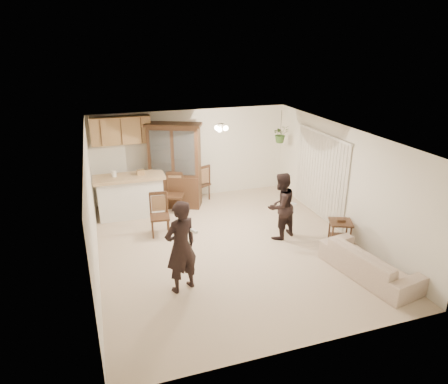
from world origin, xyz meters
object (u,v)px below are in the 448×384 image
object	(u,v)px
sofa	(370,259)
child	(280,210)
chair_bar	(160,223)
side_table	(340,232)
adult	(181,245)
china_hutch	(175,166)
chair_hutch_left	(174,201)
chair_hutch_right	(200,190)

from	to	relation	value
sofa	child	xyz separation A→B (m)	(-0.94, 2.00, 0.31)
chair_bar	side_table	bearing A→B (deg)	-18.28
adult	side_table	bearing A→B (deg)	167.79
china_hutch	chair_hutch_left	bearing A→B (deg)	-84.56
child	sofa	bearing A→B (deg)	92.30
sofa	child	bearing A→B (deg)	14.81
sofa	chair_hutch_right	bearing A→B (deg)	13.04
sofa	chair_hutch_left	xyz separation A→B (m)	(-2.94, 4.16, -0.07)
china_hutch	chair_hutch_left	size ratio (longest dim) A/B	2.15
chair_hutch_left	chair_hutch_right	bearing A→B (deg)	57.76
side_table	chair_hutch_right	size ratio (longest dim) A/B	0.61
sofa	chair_hutch_right	size ratio (longest dim) A/B	1.80
sofa	side_table	distance (m)	1.34
sofa	china_hutch	world-z (taller)	china_hutch
child	chair_bar	size ratio (longest dim) A/B	1.36
child	chair_hutch_right	distance (m)	3.06
sofa	child	size ratio (longest dim) A/B	1.39
child	chair_hutch_right	size ratio (longest dim) A/B	1.29
side_table	china_hutch	bearing A→B (deg)	132.68
adult	chair_bar	world-z (taller)	adult
adult	chair_hutch_right	xyz separation A→B (m)	(1.42, 4.13, -0.61)
chair_hutch_right	chair_bar	bearing A→B (deg)	26.85
chair_bar	chair_hutch_right	xyz separation A→B (m)	(1.43, 1.82, 0.01)
chair_bar	chair_hutch_right	distance (m)	2.32
china_hutch	chair_hutch_left	xyz separation A→B (m)	(-0.14, -0.43, -0.82)
side_table	sofa	bearing A→B (deg)	-99.17
sofa	chair_hutch_right	xyz separation A→B (m)	(-2.08, 4.81, -0.07)
sofa	side_table	bearing A→B (deg)	-19.55
side_table	chair_bar	xyz separation A→B (m)	(-3.73, 1.67, 0.01)
child	side_table	xyz separation A→B (m)	(1.15, -0.68, -0.40)
child	side_table	world-z (taller)	child
china_hutch	side_table	size ratio (longest dim) A/B	3.59
china_hutch	chair_hutch_right	distance (m)	1.12
sofa	chair_hutch_left	distance (m)	5.10
adult	chair_hutch_left	bearing A→B (deg)	-121.18
adult	child	bearing A→B (deg)	-174.82
sofa	adult	bearing A→B (deg)	68.68
adult	china_hutch	xyz separation A→B (m)	(0.70, 3.91, 0.22)
china_hutch	chair_bar	size ratio (longest dim) A/B	2.28
chair_bar	chair_hutch_left	world-z (taller)	chair_hutch_left
sofa	china_hutch	size ratio (longest dim) A/B	0.83
side_table	chair_hutch_left	xyz separation A→B (m)	(-3.15, 2.84, 0.02)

